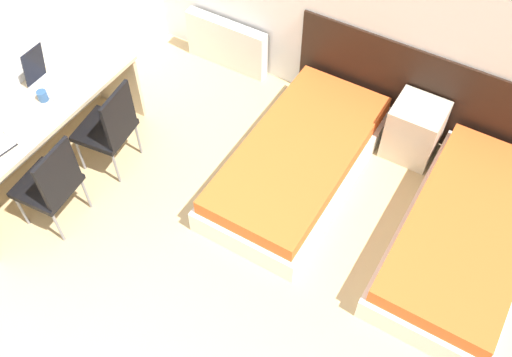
{
  "coord_description": "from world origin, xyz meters",
  "views": [
    {
      "loc": [
        1.39,
        -0.32,
        3.99
      ],
      "look_at": [
        0.0,
        1.99,
        0.55
      ],
      "focal_mm": 40.0,
      "sensor_mm": 36.0,
      "label": 1
    }
  ],
  "objects_px": {
    "bed_near_door": "(465,235)",
    "laptop": "(46,80)",
    "nightstand": "(414,130)",
    "bed_near_window": "(299,161)",
    "chair_near_notebook": "(51,183)",
    "chair_near_laptop": "(110,126)"
  },
  "relations": [
    {
      "from": "bed_near_window",
      "to": "nightstand",
      "type": "relative_size",
      "value": 3.55
    },
    {
      "from": "bed_near_door",
      "to": "laptop",
      "type": "relative_size",
      "value": 5.41
    },
    {
      "from": "bed_near_window",
      "to": "chair_near_laptop",
      "type": "relative_size",
      "value": 2.19
    },
    {
      "from": "bed_near_door",
      "to": "nightstand",
      "type": "height_order",
      "value": "nightstand"
    },
    {
      "from": "bed_near_door",
      "to": "laptop",
      "type": "height_order",
      "value": "laptop"
    },
    {
      "from": "laptop",
      "to": "bed_near_door",
      "type": "bearing_deg",
      "value": 12.22
    },
    {
      "from": "bed_near_window",
      "to": "chair_near_notebook",
      "type": "distance_m",
      "value": 2.05
    },
    {
      "from": "nightstand",
      "to": "bed_near_door",
      "type": "bearing_deg",
      "value": -45.99
    },
    {
      "from": "nightstand",
      "to": "chair_near_laptop",
      "type": "bearing_deg",
      "value": -145.89
    },
    {
      "from": "bed_near_door",
      "to": "chair_near_laptop",
      "type": "xyz_separation_m",
      "value": [
        -2.94,
        -0.71,
        0.3
      ]
    },
    {
      "from": "bed_near_window",
      "to": "chair_near_laptop",
      "type": "bearing_deg",
      "value": -153.77
    },
    {
      "from": "laptop",
      "to": "chair_near_laptop",
      "type": "bearing_deg",
      "value": 7.46
    },
    {
      "from": "nightstand",
      "to": "bed_near_window",
      "type": "bearing_deg",
      "value": -134.01
    },
    {
      "from": "chair_near_notebook",
      "to": "laptop",
      "type": "distance_m",
      "value": 0.88
    },
    {
      "from": "nightstand",
      "to": "laptop",
      "type": "bearing_deg",
      "value": -150.13
    },
    {
      "from": "bed_near_window",
      "to": "bed_near_door",
      "type": "xyz_separation_m",
      "value": [
        1.49,
        0.0,
        0.0
      ]
    },
    {
      "from": "laptop",
      "to": "bed_near_window",
      "type": "bearing_deg",
      "value": 21.19
    },
    {
      "from": "bed_near_window",
      "to": "nightstand",
      "type": "height_order",
      "value": "nightstand"
    },
    {
      "from": "bed_near_door",
      "to": "nightstand",
      "type": "relative_size",
      "value": 3.55
    },
    {
      "from": "chair_near_notebook",
      "to": "laptop",
      "type": "height_order",
      "value": "laptop"
    },
    {
      "from": "bed_near_door",
      "to": "chair_near_notebook",
      "type": "bearing_deg",
      "value": -154.25
    },
    {
      "from": "chair_near_notebook",
      "to": "laptop",
      "type": "xyz_separation_m",
      "value": [
        -0.52,
        0.63,
        0.33
      ]
    }
  ]
}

